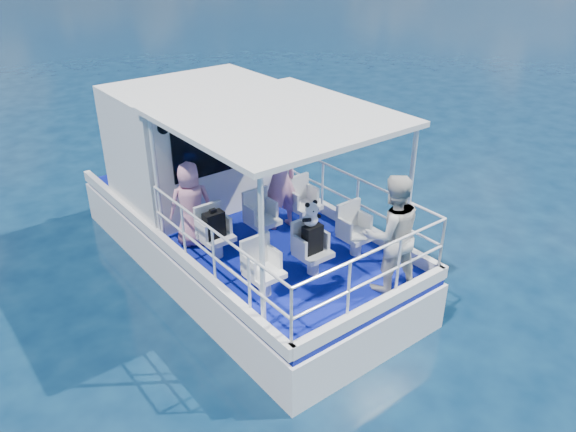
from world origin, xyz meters
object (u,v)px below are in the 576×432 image
object	(u,v)px
passenger_port_fwd	(191,205)
panda	(311,214)
passenger_stbd_aft	(391,234)
backpack_center	(313,239)

from	to	relation	value
passenger_port_fwd	panda	distance (m)	2.12
passenger_port_fwd	passenger_stbd_aft	xyz separation A→B (m)	(1.61, -2.84, 0.17)
backpack_center	passenger_port_fwd	bearing A→B (deg)	117.15
passenger_port_fwd	backpack_center	world-z (taller)	passenger_port_fwd
passenger_port_fwd	panda	bearing A→B (deg)	136.35
passenger_stbd_aft	backpack_center	bearing A→B (deg)	-34.50
backpack_center	passenger_stbd_aft	bearing A→B (deg)	-56.15
passenger_stbd_aft	panda	world-z (taller)	passenger_stbd_aft
backpack_center	panda	world-z (taller)	panda
backpack_center	panda	size ratio (longest dim) A/B	1.15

